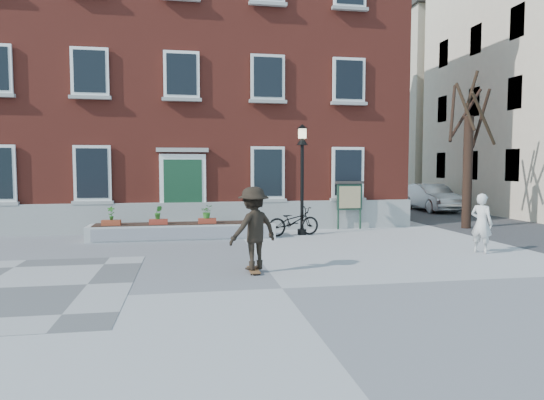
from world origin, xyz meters
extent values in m
plane|color=#979799|center=(0.00, 0.00, 0.00)|extent=(100.00, 100.00, 0.00)
imported|color=black|center=(1.83, 7.19, 0.51)|extent=(2.04, 1.07, 1.02)
imported|color=#B3B5B8|center=(11.33, 15.14, 0.74)|extent=(1.66, 4.51, 1.47)
imported|color=silver|center=(6.32, 2.95, 0.84)|extent=(0.66, 0.74, 1.69)
cube|color=maroon|center=(-2.00, 14.00, 6.00)|extent=(18.00, 10.00, 12.00)
cube|color=#9E9F99|center=(-2.00, 8.88, 0.55)|extent=(18.00, 0.24, 1.10)
cube|color=#979793|center=(-2.00, 8.75, 0.10)|extent=(2.60, 0.80, 0.20)
cube|color=#9F9F9A|center=(-2.00, 8.90, 0.30)|extent=(2.20, 0.50, 0.20)
cube|color=white|center=(-2.00, 8.92, 1.65)|extent=(1.70, 0.12, 2.50)
cube|color=#163D24|center=(-2.00, 8.87, 1.55)|extent=(1.40, 0.06, 2.30)
cube|color=#A1A29C|center=(-2.00, 8.88, 3.05)|extent=(1.90, 0.25, 0.15)
cube|color=silver|center=(-5.20, 8.90, 2.20)|extent=(1.30, 0.10, 2.00)
cube|color=black|center=(-5.20, 8.85, 2.20)|extent=(1.08, 0.04, 1.78)
cube|color=#A2A29C|center=(-5.20, 8.84, 1.14)|extent=(1.44, 0.20, 0.12)
cube|color=white|center=(-5.20, 8.90, 5.80)|extent=(1.30, 0.10, 1.70)
cube|color=black|center=(-5.20, 8.85, 5.80)|extent=(1.08, 0.04, 1.48)
cube|color=#999994|center=(-5.20, 8.84, 4.89)|extent=(1.44, 0.20, 0.12)
cube|color=white|center=(-2.00, 8.90, 5.80)|extent=(1.30, 0.10, 1.70)
cube|color=black|center=(-2.00, 8.85, 5.80)|extent=(1.08, 0.04, 1.48)
cube|color=#979893|center=(-2.00, 8.84, 4.89)|extent=(1.44, 0.20, 0.12)
cube|color=silver|center=(1.20, 8.90, 2.20)|extent=(1.30, 0.10, 2.00)
cube|color=black|center=(1.20, 8.85, 2.20)|extent=(1.08, 0.04, 1.78)
cube|color=#A5A5A0|center=(1.20, 8.84, 1.14)|extent=(1.44, 0.20, 0.12)
cube|color=silver|center=(1.20, 8.90, 5.80)|extent=(1.30, 0.10, 1.70)
cube|color=black|center=(1.20, 8.85, 5.80)|extent=(1.08, 0.04, 1.48)
cube|color=#989994|center=(1.20, 8.84, 4.89)|extent=(1.44, 0.20, 0.12)
cube|color=#A6A6A1|center=(1.20, 8.84, 8.49)|extent=(1.44, 0.20, 0.12)
cube|color=white|center=(4.40, 8.90, 2.20)|extent=(1.30, 0.10, 2.00)
cube|color=black|center=(4.40, 8.85, 2.20)|extent=(1.08, 0.04, 1.78)
cube|color=#969692|center=(4.40, 8.84, 1.14)|extent=(1.44, 0.20, 0.12)
cube|color=white|center=(4.40, 8.90, 5.80)|extent=(1.30, 0.10, 1.70)
cube|color=black|center=(4.40, 8.85, 5.80)|extent=(1.08, 0.04, 1.48)
cube|color=#9F9F9A|center=(4.40, 8.84, 4.89)|extent=(1.44, 0.20, 0.12)
cube|color=gray|center=(4.40, 8.84, 8.49)|extent=(1.44, 0.20, 0.12)
cube|color=silver|center=(-2.00, 7.20, 0.25)|extent=(6.20, 1.10, 0.50)
cube|color=silver|center=(-2.00, 6.64, 0.25)|extent=(5.80, 0.02, 0.40)
cube|color=black|center=(-2.00, 7.20, 0.50)|extent=(5.80, 0.90, 0.06)
cube|color=#943920|center=(-4.30, 6.95, 0.60)|extent=(0.60, 0.25, 0.20)
imported|color=#245D1B|center=(-4.30, 6.95, 0.92)|extent=(0.24, 0.24, 0.45)
cube|color=maroon|center=(-2.80, 6.95, 0.60)|extent=(0.60, 0.25, 0.20)
imported|color=#2A6F21|center=(-2.80, 6.95, 0.92)|extent=(0.25, 0.25, 0.45)
cube|color=maroon|center=(-1.20, 6.95, 0.60)|extent=(0.60, 0.25, 0.20)
imported|color=#2D6F21|center=(-1.20, 6.95, 0.92)|extent=(0.40, 0.40, 0.45)
cube|color=brown|center=(0.40, 6.95, 0.60)|extent=(0.60, 0.25, 0.20)
imported|color=#306A20|center=(0.40, 6.95, 0.92)|extent=(0.25, 0.25, 0.45)
cylinder|color=black|center=(9.00, 8.00, 2.20)|extent=(0.36, 0.36, 4.40)
cylinder|color=black|center=(9.51, 8.00, 4.29)|extent=(0.12, 1.12, 2.23)
cylinder|color=black|center=(9.17, 8.52, 4.55)|extent=(1.18, 0.49, 1.97)
cylinder|color=black|center=(8.51, 8.36, 4.55)|extent=(0.88, 1.14, 2.35)
cylinder|color=black|center=(8.70, 7.78, 4.73)|extent=(0.60, 0.77, 1.90)
cylinder|color=#322316|center=(9.20, 7.37, 4.24)|extent=(1.39, 0.55, 1.95)
cylinder|color=#312116|center=(9.16, 8.13, 5.37)|extent=(0.43, 0.48, 1.58)
cube|color=#3A393C|center=(12.00, 18.00, 0.00)|extent=(8.00, 36.00, 0.01)
cube|color=beige|center=(18.00, 26.00, 6.50)|extent=(10.00, 11.00, 13.00)
cube|color=#36322F|center=(18.00, 26.00, 13.25)|extent=(10.40, 11.40, 0.50)
cube|color=black|center=(13.04, 10.80, 2.50)|extent=(0.08, 1.00, 1.50)
cube|color=black|center=(13.04, 14.00, 2.50)|extent=(0.08, 1.00, 1.50)
cube|color=black|center=(13.04, 17.20, 2.50)|extent=(0.08, 1.00, 1.50)
cube|color=black|center=(13.04, 10.80, 5.80)|extent=(0.08, 1.00, 1.50)
cube|color=black|center=(13.04, 14.00, 5.80)|extent=(0.08, 1.00, 1.50)
cube|color=black|center=(13.04, 17.20, 5.80)|extent=(0.08, 1.00, 1.50)
cube|color=black|center=(13.04, 10.80, 9.00)|extent=(0.08, 1.00, 1.50)
cube|color=black|center=(13.04, 14.00, 9.00)|extent=(0.08, 1.00, 1.50)
cube|color=black|center=(13.04, 17.20, 9.00)|extent=(0.08, 1.00, 1.50)
cylinder|color=black|center=(2.18, 7.39, 0.10)|extent=(0.32, 0.32, 0.20)
cylinder|color=black|center=(2.18, 7.39, 1.60)|extent=(0.12, 0.12, 3.20)
cone|color=black|center=(2.18, 7.39, 3.35)|extent=(0.40, 0.40, 0.30)
cube|color=#FFF3BB|center=(2.18, 7.39, 3.60)|extent=(0.24, 0.24, 0.34)
cone|color=black|center=(2.18, 7.39, 3.85)|extent=(0.40, 0.40, 0.16)
cylinder|color=#1A3425|center=(3.92, 8.58, 0.90)|extent=(0.08, 0.08, 1.80)
cylinder|color=#1A3525|center=(4.82, 8.58, 0.90)|extent=(0.08, 0.08, 1.80)
cube|color=#193325|center=(4.37, 8.58, 1.25)|extent=(1.00, 0.10, 1.00)
cube|color=#CEC485|center=(4.37, 8.52, 1.25)|extent=(0.85, 0.02, 0.85)
cube|color=#393431|center=(4.37, 8.58, 1.82)|extent=(1.10, 0.16, 0.10)
cube|color=brown|center=(-0.36, 1.57, 0.06)|extent=(0.22, 0.78, 0.03)
cylinder|color=black|center=(-0.45, 1.29, 0.03)|extent=(0.03, 0.05, 0.05)
cylinder|color=black|center=(-0.27, 1.29, 0.03)|extent=(0.03, 0.05, 0.05)
cylinder|color=black|center=(-0.45, 1.85, 0.03)|extent=(0.03, 0.05, 0.05)
cylinder|color=black|center=(-0.27, 1.85, 0.03)|extent=(0.03, 0.05, 0.05)
imported|color=black|center=(-0.36, 1.57, 1.03)|extent=(1.42, 1.20, 1.91)
camera|label=1|loc=(-1.86, -9.39, 2.45)|focal=32.00mm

